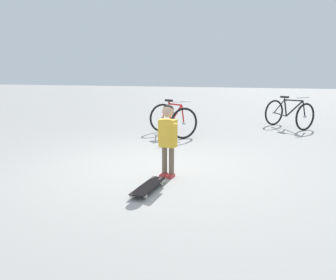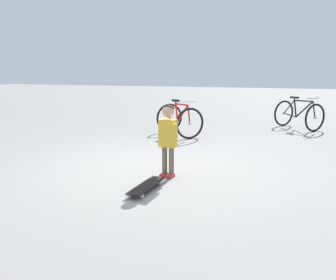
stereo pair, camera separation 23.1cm
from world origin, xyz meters
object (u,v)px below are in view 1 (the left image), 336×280
at_px(skateboard, 149,186).
at_px(bicycle_near, 173,119).
at_px(bicycle_mid, 289,114).
at_px(child_person, 168,133).

distance_m(skateboard, bicycle_near, 3.86).
xyz_separation_m(bicycle_near, bicycle_mid, (-2.74, -1.85, 0.00)).
height_order(child_person, skateboard, child_person).
bearing_deg(skateboard, child_person, -97.92).
xyz_separation_m(child_person, skateboard, (0.09, 0.64, -0.60)).
height_order(bicycle_near, bicycle_mid, same).
relative_size(skateboard, bicycle_mid, 0.62).
xyz_separation_m(skateboard, bicycle_near, (0.65, -3.79, 0.32)).
bearing_deg(bicycle_near, child_person, 103.22).
distance_m(skateboard, bicycle_mid, 6.02).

